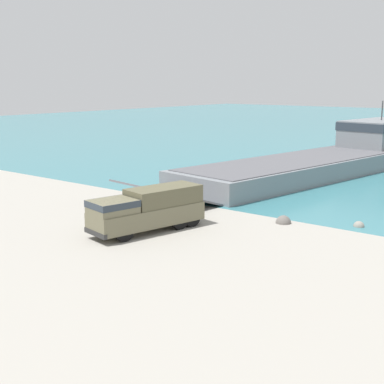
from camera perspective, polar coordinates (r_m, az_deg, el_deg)
The scene contains 8 objects.
ground_plane at distance 40.91m, azimuth -4.56°, elevation -2.49°, with size 240.00×240.00×0.00m, color #9E998E.
landing_craft at distance 64.08m, azimuth 15.35°, elevation 3.94°, with size 14.65×45.72×7.69m.
military_truck at distance 36.26m, azimuth -4.78°, elevation -1.80°, with size 4.11×8.56×2.90m.
soldier_on_ramp at distance 38.80m, azimuth -5.93°, elevation -1.80°, with size 0.49×0.46×1.70m.
mooring_bollard at distance 44.31m, azimuth -3.42°, elevation -0.72°, with size 0.29×0.29×0.91m.
cargo_crate at distance 38.39m, azimuth -10.39°, elevation -3.08°, with size 0.67×0.80×0.67m, color #6B664C.
shoreline_rock_a at distance 39.11m, azimuth 9.72°, elevation -3.29°, with size 1.12×1.12×1.12m, color #66605B.
shoreline_rock_b at distance 39.42m, azimuth 17.36°, elevation -3.54°, with size 0.78×0.78×0.78m, color gray.
Camera 1 is at (26.97, -29.11, 9.94)m, focal length 50.00 mm.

